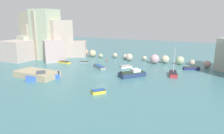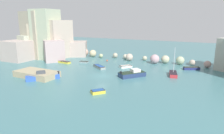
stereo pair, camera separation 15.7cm
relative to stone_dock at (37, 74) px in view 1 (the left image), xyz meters
The scene contains 14 objects.
cove_water 13.89m from the stone_dock, 28.85° to the left, with size 160.00×160.00×0.00m, color #42757B.
cliff_headland_left 22.85m from the stone_dock, 129.84° to the left, with size 19.19×21.75×14.92m.
rock_breakwater 28.41m from the stone_dock, 63.97° to the left, with size 39.57×4.88×2.56m.
stone_dock is the anchor object (origin of this frame).
channel_buoy 21.80m from the stone_dock, 74.62° to the left, with size 0.48×0.48×0.48m, color #E04C28.
moored_boat_0 29.27m from the stone_dock, 28.09° to the left, with size 2.38×4.39×6.18m.
moored_boat_1 2.62m from the stone_dock, 18.04° to the right, with size 5.53×5.99×1.76m.
moored_boat_2 14.14m from the stone_dock, 106.43° to the left, with size 4.30×1.80×0.54m.
moored_boat_3 21.22m from the stone_dock, 50.04° to the left, with size 3.15×3.38×0.57m.
moored_boat_4 16.23m from the stone_dock, 86.45° to the left, with size 2.59×1.41×0.48m.
moored_boat_5 15.01m from the stone_dock, 58.08° to the left, with size 4.44×3.67×0.65m.
moored_boat_6 20.34m from the stone_dock, 27.18° to the left, with size 5.37×5.86×1.61m.
moored_boat_7 35.92m from the stone_dock, 36.56° to the left, with size 3.97×2.84×0.66m.
moored_boat_8 16.78m from the stone_dock, ahead, with size 2.41×2.51×0.60m.
Camera 1 is at (20.15, -36.06, 11.83)m, focal length 31.87 mm.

